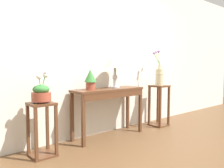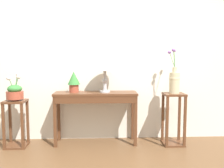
% 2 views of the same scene
% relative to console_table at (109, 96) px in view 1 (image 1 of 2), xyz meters
% --- Properties ---
extents(ground_plane, '(12.00, 12.00, 0.01)m').
position_rel_console_table_xyz_m(ground_plane, '(0.11, -1.01, -0.67)').
color(ground_plane, brown).
extents(back_wall_with_art, '(9.00, 0.10, 2.80)m').
position_rel_console_table_xyz_m(back_wall_with_art, '(0.11, 0.30, 0.73)').
color(back_wall_with_art, silver).
rests_on(back_wall_with_art, ground).
extents(console_table, '(1.23, 0.38, 0.79)m').
position_rel_console_table_xyz_m(console_table, '(0.00, 0.00, 0.00)').
color(console_table, '#56331E').
rests_on(console_table, ground).
extents(table_lamp, '(0.37, 0.37, 0.56)m').
position_rel_console_table_xyz_m(table_lamp, '(0.14, 0.02, 0.55)').
color(table_lamp, '#B7B7BC').
rests_on(table_lamp, console_table).
extents(potted_plant_on_console, '(0.19, 0.19, 0.31)m').
position_rel_console_table_xyz_m(potted_plant_on_console, '(-0.33, 0.06, 0.29)').
color(potted_plant_on_console, '#9E4733').
rests_on(potted_plant_on_console, console_table).
extents(pedestal_stand_left, '(0.30, 0.30, 0.69)m').
position_rel_console_table_xyz_m(pedestal_stand_left, '(-1.16, -0.07, -0.32)').
color(pedestal_stand_left, '#56331E').
rests_on(pedestal_stand_left, ground).
extents(planter_bowl_wide_left, '(0.24, 0.24, 0.40)m').
position_rel_console_table_xyz_m(planter_bowl_wide_left, '(-1.16, -0.07, 0.15)').
color(planter_bowl_wide_left, '#9E4733').
rests_on(planter_bowl_wide_left, pedestal_stand_left).
extents(pedestal_stand_right, '(0.30, 0.30, 0.78)m').
position_rel_console_table_xyz_m(pedestal_stand_right, '(1.16, -0.08, -0.28)').
color(pedestal_stand_right, '#56331E').
rests_on(pedestal_stand_right, ground).
extents(flower_vase_tall_right, '(0.17, 0.22, 0.66)m').
position_rel_console_table_xyz_m(flower_vase_tall_right, '(1.16, -0.08, 0.31)').
color(flower_vase_tall_right, beige).
rests_on(flower_vase_tall_right, pedestal_stand_right).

